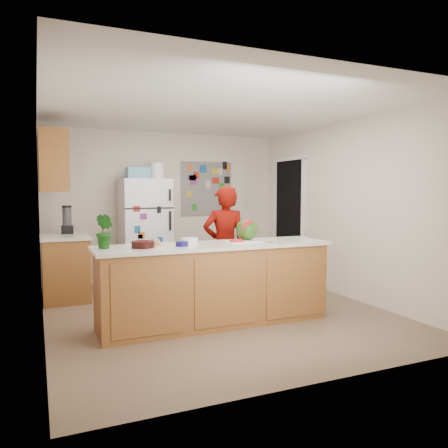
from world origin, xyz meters
name	(u,v)px	position (x,y,z in m)	size (l,w,h in m)	color
floor	(215,312)	(0.00, 0.00, -0.01)	(4.00, 4.50, 0.02)	brown
wall_back	(165,206)	(0.00, 2.26, 1.25)	(4.00, 0.02, 2.50)	beige
wall_left	(39,216)	(-2.01, 0.00, 1.25)	(0.02, 4.50, 2.50)	beige
wall_right	(345,209)	(2.01, 0.00, 1.25)	(0.02, 4.50, 2.50)	beige
ceiling	(215,109)	(0.00, 0.00, 2.51)	(4.00, 4.50, 0.02)	white
doorway	(290,219)	(1.99, 1.45, 1.02)	(0.03, 0.85, 2.04)	black
peninsula_base	(215,286)	(-0.20, -0.50, 0.44)	(2.60, 0.62, 0.88)	brown
peninsula_top	(215,245)	(-0.20, -0.50, 0.90)	(2.68, 0.70, 0.04)	silver
side_counter_base	(66,269)	(-1.69, 1.35, 0.43)	(0.60, 0.80, 0.86)	brown
side_counter_top	(65,237)	(-1.69, 1.35, 0.88)	(0.64, 0.84, 0.04)	silver
upper_cabinets	(53,162)	(-1.82, 1.30, 1.90)	(0.35, 1.00, 0.80)	brown
refrigerator	(145,232)	(-0.45, 1.88, 0.85)	(0.75, 0.70, 1.70)	silver
fridge_top_bin	(138,173)	(-0.55, 1.88, 1.79)	(0.35, 0.28, 0.18)	#5999B2
photo_collage	(207,189)	(0.75, 2.24, 1.55)	(0.95, 0.01, 0.95)	slate
person	(225,246)	(0.22, 0.20, 0.79)	(0.58, 0.38, 1.58)	#610803
blender_appliance	(67,220)	(-1.64, 1.58, 1.09)	(0.12, 0.12, 0.38)	black
cutting_board	(243,241)	(0.17, -0.46, 0.93)	(0.39, 0.29, 0.01)	white
watermelon	(247,230)	(0.23, -0.44, 1.06)	(0.26, 0.26, 0.26)	#225416
watermelon_slice	(237,241)	(0.07, -0.51, 0.94)	(0.17, 0.17, 0.02)	#C52046
cherry_bowl	(143,244)	(-1.03, -0.53, 0.96)	(0.23, 0.23, 0.07)	black
white_bowl	(189,240)	(-0.45, -0.33, 0.95)	(0.19, 0.19, 0.06)	white
cobalt_bowl	(182,244)	(-0.61, -0.56, 0.95)	(0.14, 0.14, 0.05)	#120D5F
plate	(155,245)	(-0.88, -0.45, 0.93)	(0.23, 0.23, 0.02)	#BAAA90
paper_towel	(247,242)	(0.18, -0.54, 0.93)	(0.17, 0.15, 0.02)	white
keys	(270,242)	(0.42, -0.66, 0.93)	(0.08, 0.04, 0.01)	gray
potted_plant	(105,231)	(-1.40, -0.45, 1.10)	(0.20, 0.16, 0.36)	#0C3C10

